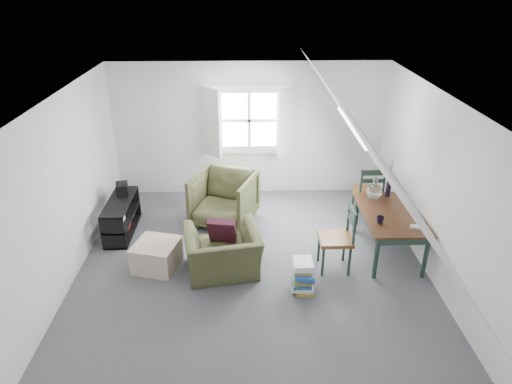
{
  "coord_description": "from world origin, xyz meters",
  "views": [
    {
      "loc": [
        -0.09,
        -5.33,
        3.9
      ],
      "look_at": [
        0.07,
        0.6,
        1.02
      ],
      "focal_mm": 32.0,
      "sensor_mm": 36.0,
      "label": 1
    }
  ],
  "objects_px": {
    "ottoman": "(157,255)",
    "media_shelf": "(121,219)",
    "armchair_far": "(225,222)",
    "dining_chair_far": "(368,192)",
    "armchair_near": "(223,272)",
    "dining_chair_near": "(338,238)",
    "dining_table": "(390,218)",
    "magazine_stack": "(303,276)"
  },
  "relations": [
    {
      "from": "ottoman",
      "to": "media_shelf",
      "type": "distance_m",
      "value": 1.23
    },
    {
      "from": "armchair_far",
      "to": "dining_chair_far",
      "type": "distance_m",
      "value": 2.51
    },
    {
      "from": "armchair_near",
      "to": "dining_chair_near",
      "type": "relative_size",
      "value": 1.04
    },
    {
      "from": "dining_table",
      "to": "media_shelf",
      "type": "bearing_deg",
      "value": 175.23
    },
    {
      "from": "armchair_near",
      "to": "dining_chair_far",
      "type": "height_order",
      "value": "dining_chair_far"
    },
    {
      "from": "dining_chair_far",
      "to": "ottoman",
      "type": "bearing_deg",
      "value": 4.15
    },
    {
      "from": "armchair_far",
      "to": "magazine_stack",
      "type": "bearing_deg",
      "value": -38.82
    },
    {
      "from": "armchair_far",
      "to": "magazine_stack",
      "type": "height_order",
      "value": "same"
    },
    {
      "from": "dining_chair_far",
      "to": "media_shelf",
      "type": "height_order",
      "value": "dining_chair_far"
    },
    {
      "from": "armchair_near",
      "to": "ottoman",
      "type": "relative_size",
      "value": 1.73
    },
    {
      "from": "dining_table",
      "to": "dining_chair_far",
      "type": "xyz_separation_m",
      "value": [
        -0.05,
        1.07,
        -0.08
      ]
    },
    {
      "from": "armchair_near",
      "to": "dining_chair_near",
      "type": "height_order",
      "value": "dining_chair_near"
    },
    {
      "from": "armchair_far",
      "to": "dining_chair_far",
      "type": "bearing_deg",
      "value": 21.56
    },
    {
      "from": "dining_chair_far",
      "to": "magazine_stack",
      "type": "bearing_deg",
      "value": 38.03
    },
    {
      "from": "armchair_near",
      "to": "media_shelf",
      "type": "relative_size",
      "value": 0.92
    },
    {
      "from": "ottoman",
      "to": "media_shelf",
      "type": "relative_size",
      "value": 0.53
    },
    {
      "from": "dining_chair_far",
      "to": "media_shelf",
      "type": "relative_size",
      "value": 0.89
    },
    {
      "from": "dining_table",
      "to": "dining_chair_near",
      "type": "bearing_deg",
      "value": -151.38
    },
    {
      "from": "ottoman",
      "to": "dining_chair_near",
      "type": "height_order",
      "value": "dining_chair_near"
    },
    {
      "from": "armchair_near",
      "to": "dining_table",
      "type": "bearing_deg",
      "value": -179.85
    },
    {
      "from": "armchair_far",
      "to": "ottoman",
      "type": "bearing_deg",
      "value": -105.04
    },
    {
      "from": "dining_chair_near",
      "to": "magazine_stack",
      "type": "height_order",
      "value": "dining_chair_near"
    },
    {
      "from": "dining_chair_far",
      "to": "armchair_near",
      "type": "bearing_deg",
      "value": 14.25
    },
    {
      "from": "magazine_stack",
      "to": "armchair_near",
      "type": "bearing_deg",
      "value": 158.11
    },
    {
      "from": "ottoman",
      "to": "magazine_stack",
      "type": "bearing_deg",
      "value": -16.18
    },
    {
      "from": "armchair_far",
      "to": "dining_chair_near",
      "type": "relative_size",
      "value": 1.0
    },
    {
      "from": "ottoman",
      "to": "dining_chair_near",
      "type": "distance_m",
      "value": 2.61
    },
    {
      "from": "dining_chair_far",
      "to": "media_shelf",
      "type": "bearing_deg",
      "value": -12.42
    },
    {
      "from": "media_shelf",
      "to": "magazine_stack",
      "type": "relative_size",
      "value": 2.51
    },
    {
      "from": "dining_chair_near",
      "to": "armchair_far",
      "type": "bearing_deg",
      "value": -140.93
    },
    {
      "from": "dining_table",
      "to": "dining_chair_far",
      "type": "height_order",
      "value": "dining_chair_far"
    },
    {
      "from": "armchair_near",
      "to": "media_shelf",
      "type": "height_order",
      "value": "media_shelf"
    },
    {
      "from": "ottoman",
      "to": "dining_chair_near",
      "type": "relative_size",
      "value": 0.6
    },
    {
      "from": "armchair_near",
      "to": "dining_chair_near",
      "type": "bearing_deg",
      "value": 172.33
    },
    {
      "from": "dining_table",
      "to": "magazine_stack",
      "type": "height_order",
      "value": "dining_table"
    },
    {
      "from": "dining_table",
      "to": "media_shelf",
      "type": "relative_size",
      "value": 1.25
    },
    {
      "from": "dining_table",
      "to": "armchair_near",
      "type": "bearing_deg",
      "value": -165.34
    },
    {
      "from": "armchair_near",
      "to": "dining_table",
      "type": "relative_size",
      "value": 0.73
    },
    {
      "from": "armchair_far",
      "to": "magazine_stack",
      "type": "relative_size",
      "value": 2.2
    },
    {
      "from": "armchair_far",
      "to": "dining_chair_near",
      "type": "xyz_separation_m",
      "value": [
        1.66,
        -1.4,
        0.51
      ]
    },
    {
      "from": "armchair_far",
      "to": "media_shelf",
      "type": "relative_size",
      "value": 0.88
    },
    {
      "from": "armchair_far",
      "to": "ottoman",
      "type": "height_order",
      "value": "armchair_far"
    }
  ]
}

